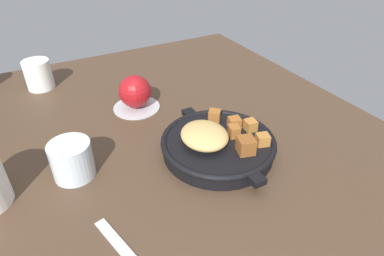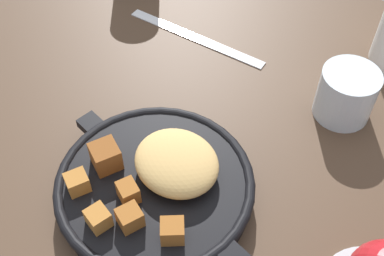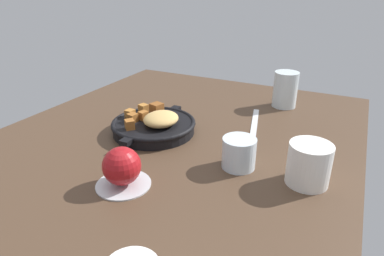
{
  "view_description": "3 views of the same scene",
  "coord_description": "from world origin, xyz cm",
  "px_view_note": "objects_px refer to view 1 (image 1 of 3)",
  "views": [
    {
      "loc": [
        -45.76,
        22.84,
        40.6
      ],
      "look_at": [
        -1.46,
        -1.22,
        6.43
      ],
      "focal_mm": 31.06,
      "sensor_mm": 36.0,
      "label": 1
    },
    {
      "loc": [
        21.61,
        -23.84,
        48.42
      ],
      "look_at": [
        -4.38,
        0.81,
        5.36
      ],
      "focal_mm": 46.16,
      "sensor_mm": 36.0,
      "label": 2
    },
    {
      "loc": [
        65.28,
        39.19,
        38.1
      ],
      "look_at": [
        -3.59,
        4.94,
        3.28
      ],
      "focal_mm": 31.49,
      "sensor_mm": 36.0,
      "label": 3
    }
  ],
  "objects_px": {
    "cast_iron_skillet": "(217,143)",
    "water_glass_short": "(72,160)",
    "red_apple": "(135,91)",
    "white_creamer_pitcher": "(38,75)"
  },
  "relations": [
    {
      "from": "cast_iron_skillet",
      "to": "water_glass_short",
      "type": "relative_size",
      "value": 3.62
    },
    {
      "from": "red_apple",
      "to": "water_glass_short",
      "type": "distance_m",
      "value": 0.25
    },
    {
      "from": "white_creamer_pitcher",
      "to": "red_apple",
      "type": "bearing_deg",
      "value": -140.12
    },
    {
      "from": "cast_iron_skillet",
      "to": "white_creamer_pitcher",
      "type": "bearing_deg",
      "value": 29.69
    },
    {
      "from": "red_apple",
      "to": "water_glass_short",
      "type": "relative_size",
      "value": 1.04
    },
    {
      "from": "cast_iron_skillet",
      "to": "white_creamer_pitcher",
      "type": "distance_m",
      "value": 0.53
    },
    {
      "from": "red_apple",
      "to": "water_glass_short",
      "type": "height_order",
      "value": "red_apple"
    },
    {
      "from": "red_apple",
      "to": "cast_iron_skillet",
      "type": "bearing_deg",
      "value": -162.02
    },
    {
      "from": "water_glass_short",
      "to": "white_creamer_pitcher",
      "type": "distance_m",
      "value": 0.39
    },
    {
      "from": "white_creamer_pitcher",
      "to": "cast_iron_skillet",
      "type": "bearing_deg",
      "value": -150.31
    }
  ]
}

